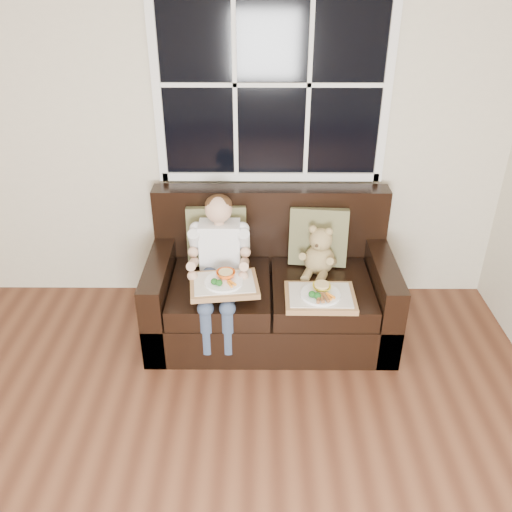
{
  "coord_description": "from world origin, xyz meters",
  "views": [
    {
      "loc": [
        0.45,
        -1.26,
        2.45
      ],
      "look_at": [
        0.43,
        1.85,
        0.68
      ],
      "focal_mm": 38.0,
      "sensor_mm": 36.0,
      "label": 1
    }
  ],
  "objects_px": {
    "child": "(219,255)",
    "tray_left": "(224,283)",
    "tray_right": "(320,296)",
    "loveseat": "(270,289)",
    "teddy_bear": "(320,254)"
  },
  "relations": [
    {
      "from": "teddy_bear",
      "to": "tray_right",
      "type": "xyz_separation_m",
      "value": [
        -0.02,
        -0.35,
        -0.12
      ]
    },
    {
      "from": "loveseat",
      "to": "teddy_bear",
      "type": "bearing_deg",
      "value": -0.17
    },
    {
      "from": "tray_left",
      "to": "tray_right",
      "type": "xyz_separation_m",
      "value": [
        0.62,
        -0.0,
        -0.1
      ]
    },
    {
      "from": "loveseat",
      "to": "tray_left",
      "type": "height_order",
      "value": "loveseat"
    },
    {
      "from": "tray_left",
      "to": "tray_right",
      "type": "distance_m",
      "value": 0.63
    },
    {
      "from": "teddy_bear",
      "to": "child",
      "type": "bearing_deg",
      "value": -150.23
    },
    {
      "from": "loveseat",
      "to": "tray_right",
      "type": "bearing_deg",
      "value": -47.94
    },
    {
      "from": "child",
      "to": "loveseat",
      "type": "bearing_deg",
      "value": 19.08
    },
    {
      "from": "tray_right",
      "to": "loveseat",
      "type": "bearing_deg",
      "value": 132.63
    },
    {
      "from": "tray_left",
      "to": "loveseat",
      "type": "bearing_deg",
      "value": 41.08
    },
    {
      "from": "tray_right",
      "to": "child",
      "type": "bearing_deg",
      "value": 161.73
    },
    {
      "from": "child",
      "to": "tray_left",
      "type": "height_order",
      "value": "child"
    },
    {
      "from": "tray_left",
      "to": "teddy_bear",
      "type": "bearing_deg",
      "value": 20.8
    },
    {
      "from": "child",
      "to": "tray_right",
      "type": "distance_m",
      "value": 0.73
    },
    {
      "from": "child",
      "to": "tray_left",
      "type": "xyz_separation_m",
      "value": [
        0.04,
        -0.22,
        -0.08
      ]
    }
  ]
}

